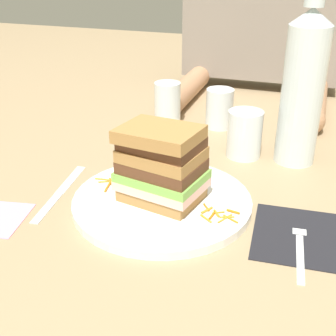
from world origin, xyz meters
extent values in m
plane|color=#9E8460|center=(0.00, 0.00, 0.00)|extent=(3.00, 3.00, 0.00)
cylinder|color=white|center=(-0.01, 0.01, 0.01)|extent=(0.29, 0.29, 0.01)
cube|color=#A87A42|center=(-0.01, 0.01, 0.02)|extent=(0.13, 0.11, 0.02)
cube|color=beige|center=(-0.01, 0.01, 0.04)|extent=(0.14, 0.12, 0.01)
cube|color=#7AB74C|center=(-0.01, 0.01, 0.06)|extent=(0.14, 0.12, 0.01)
cube|color=#56331E|center=(-0.01, 0.01, 0.07)|extent=(0.14, 0.11, 0.02)
cube|color=#A87A42|center=(-0.01, 0.01, 0.09)|extent=(0.13, 0.11, 0.02)
cube|color=#56331E|center=(-0.01, 0.01, 0.11)|extent=(0.13, 0.11, 0.02)
cube|color=#A87A42|center=(-0.01, 0.00, 0.13)|extent=(0.13, 0.11, 0.02)
cylinder|color=orange|center=(-0.10, 0.05, 0.02)|extent=(0.00, 0.02, 0.00)
cylinder|color=orange|center=(-0.09, 0.03, 0.02)|extent=(0.02, 0.03, 0.00)
cylinder|color=orange|center=(-0.09, 0.04, 0.02)|extent=(0.02, 0.03, 0.00)
cylinder|color=orange|center=(-0.12, 0.03, 0.02)|extent=(0.02, 0.01, 0.00)
cylinder|color=orange|center=(-0.09, 0.02, 0.02)|extent=(0.02, 0.03, 0.00)
cylinder|color=orange|center=(-0.10, 0.02, 0.02)|extent=(0.01, 0.02, 0.00)
cylinder|color=orange|center=(-0.11, 0.03, 0.02)|extent=(0.02, 0.02, 0.00)
cylinder|color=orange|center=(-0.12, 0.03, 0.02)|extent=(0.03, 0.01, 0.00)
cylinder|color=orange|center=(-0.08, 0.02, 0.02)|extent=(0.03, 0.01, 0.00)
cylinder|color=orange|center=(-0.11, 0.01, 0.02)|extent=(0.01, 0.03, 0.00)
cylinder|color=orange|center=(0.11, 0.00, 0.02)|extent=(0.02, 0.01, 0.00)
cylinder|color=orange|center=(0.10, -0.02, 0.02)|extent=(0.02, 0.03, 0.00)
cylinder|color=orange|center=(0.07, -0.01, 0.02)|extent=(0.01, 0.02, 0.00)
cylinder|color=orange|center=(0.09, -0.01, 0.02)|extent=(0.01, 0.02, 0.00)
cylinder|color=orange|center=(0.09, -0.01, 0.02)|extent=(0.02, 0.01, 0.00)
cylinder|color=orange|center=(0.08, -0.03, 0.02)|extent=(0.02, 0.02, 0.00)
cylinder|color=orange|center=(0.10, -0.02, 0.02)|extent=(0.02, 0.01, 0.00)
cylinder|color=orange|center=(0.11, -0.02, 0.02)|extent=(0.03, 0.02, 0.00)
cylinder|color=orange|center=(0.08, -0.02, 0.02)|extent=(0.01, 0.02, 0.00)
cylinder|color=orange|center=(0.07, 0.00, 0.02)|extent=(0.01, 0.02, 0.00)
cube|color=black|center=(0.21, -0.01, 0.00)|extent=(0.14, 0.16, 0.00)
cube|color=silver|center=(0.22, -0.06, 0.00)|extent=(0.02, 0.11, 0.00)
cube|color=silver|center=(0.21, 0.00, 0.00)|extent=(0.02, 0.02, 0.00)
cylinder|color=silver|center=(0.22, 0.03, 0.00)|extent=(0.01, 0.04, 0.00)
cylinder|color=silver|center=(0.21, 0.03, 0.00)|extent=(0.01, 0.04, 0.00)
cylinder|color=silver|center=(0.21, 0.03, 0.00)|extent=(0.01, 0.04, 0.00)
cylinder|color=silver|center=(0.20, 0.03, 0.00)|extent=(0.01, 0.04, 0.00)
cube|color=silver|center=(-0.18, -0.06, 0.00)|extent=(0.03, 0.10, 0.00)
cube|color=silver|center=(-0.19, 0.04, 0.00)|extent=(0.03, 0.11, 0.00)
cylinder|color=white|center=(0.08, 0.24, 0.05)|extent=(0.07, 0.07, 0.09)
cylinder|color=orange|center=(0.08, 0.24, 0.03)|extent=(0.06, 0.06, 0.05)
cylinder|color=silver|center=(0.18, 0.25, 0.13)|extent=(0.08, 0.08, 0.26)
cone|color=silver|center=(0.18, 0.25, 0.27)|extent=(0.08, 0.08, 0.03)
cylinder|color=silver|center=(0.00, 0.38, 0.04)|extent=(0.06, 0.06, 0.09)
cylinder|color=silver|center=(-0.12, 0.36, 0.05)|extent=(0.06, 0.06, 0.10)
cylinder|color=tan|center=(-0.13, 0.55, 0.03)|extent=(0.06, 0.28, 0.06)
cylinder|color=tan|center=(0.20, 0.55, 0.03)|extent=(0.06, 0.28, 0.06)
sphere|color=tan|center=(-0.13, 0.41, 0.03)|extent=(0.06, 0.06, 0.06)
sphere|color=tan|center=(0.20, 0.41, 0.03)|extent=(0.06, 0.06, 0.06)
cube|color=gray|center=(0.04, 0.74, 0.23)|extent=(0.44, 0.10, 0.39)
camera|label=1|loc=(0.20, -0.59, 0.39)|focal=48.67mm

